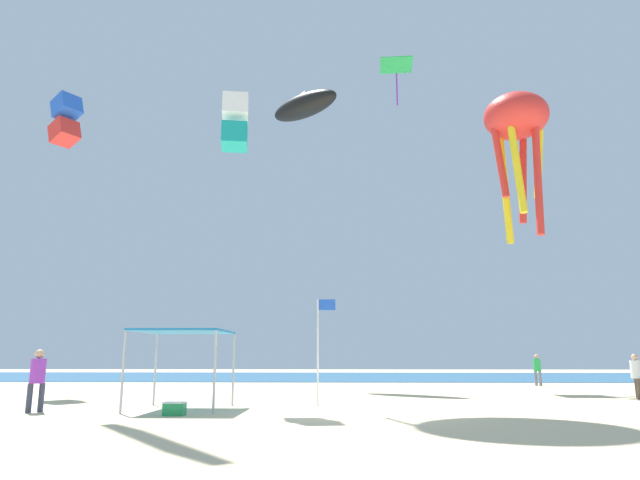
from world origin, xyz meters
name	(u,v)px	position (x,y,z in m)	size (l,w,h in m)	color
ground	(349,416)	(0.00, 0.00, -0.05)	(110.00, 110.00, 0.10)	beige
ocean_strip	(343,376)	(0.00, 29.77, 0.01)	(110.00, 21.47, 0.03)	#28608C
canopy_tent	(184,335)	(-4.99, 1.19, 2.19)	(2.63, 2.90, 2.32)	#B2B2B7
person_leftmost	(38,375)	(-8.85, 0.12, 1.02)	(0.41, 0.41, 1.74)	#33384C
person_central	(636,372)	(10.72, 5.74, 0.96)	(0.39, 0.43, 1.64)	brown
person_rightmost	(537,367)	(10.40, 15.47, 0.98)	(0.40, 0.41, 1.66)	slate
banner_flag	(320,340)	(-0.89, 2.60, 2.06)	(0.61, 0.06, 3.39)	silver
cooler_box	(174,409)	(-4.66, -0.63, 0.18)	(0.57, 0.37, 0.35)	#1E8C4C
kite_box_blue	(66,120)	(-13.85, 9.94, 13.13)	(1.72, 1.64, 2.59)	blue
kite_octopus_red	(517,124)	(8.42, 9.93, 12.61)	(3.30, 3.30, 7.24)	red
kite_inflatable_black	(304,106)	(-2.20, 14.77, 15.97)	(4.74, 4.29, 1.90)	black
kite_diamond_green	(396,67)	(3.41, 16.36, 19.19)	(2.11, 2.11, 2.73)	green
kite_box_white	(235,122)	(-3.92, 2.66, 9.71)	(1.04, 1.11, 1.99)	white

